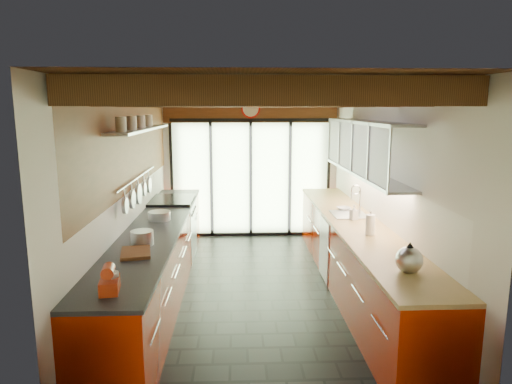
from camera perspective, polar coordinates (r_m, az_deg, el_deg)
ground at (r=6.09m, az=0.16°, el=-12.34°), size 5.50×5.50×0.00m
room_shell at (r=5.66m, az=0.17°, el=3.29°), size 5.50×5.50×5.50m
ceiling_beams at (r=6.00m, az=0.00°, el=11.43°), size 3.14×5.06×4.90m
glass_door at (r=8.34m, az=-0.67°, el=5.62°), size 2.95×0.10×2.90m
left_counter at (r=6.01m, az=-12.20°, el=-8.21°), size 0.68×5.00×0.92m
range_stove at (r=7.38m, az=-10.33°, el=-4.56°), size 0.66×0.90×0.97m
right_counter at (r=6.12m, az=12.28°, el=-7.88°), size 0.68×5.00×0.92m
sink_assembly at (r=6.36m, az=11.67°, el=-2.48°), size 0.45×0.52×0.43m
upper_cabinets_right at (r=6.17m, az=13.49°, el=5.42°), size 0.34×3.00×3.00m
left_wall_fixtures at (r=5.94m, az=-14.26°, el=5.17°), size 0.28×2.60×0.96m
stand_mixer at (r=3.86m, az=-17.82°, el=-10.50°), size 0.18×0.27×0.23m
pot_large at (r=5.03m, az=-14.05°, el=-5.58°), size 0.30×0.30×0.15m
pot_small at (r=6.09m, az=-11.98°, el=-2.92°), size 0.37×0.37×0.11m
cutting_board at (r=4.75m, az=-14.79°, el=-7.34°), size 0.35×0.44×0.03m
kettle at (r=4.31m, az=18.61°, el=-7.85°), size 0.26×0.31×0.29m
paper_towel at (r=5.40m, az=14.09°, el=-4.02°), size 0.14×0.14×0.29m
soap_bottle at (r=6.09m, az=12.14°, el=-2.51°), size 0.11×0.11×0.20m
bowl at (r=6.64m, az=10.91°, el=-2.06°), size 0.24×0.24×0.05m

